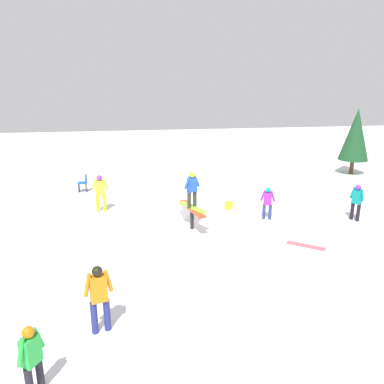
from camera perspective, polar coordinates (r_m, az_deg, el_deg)
The scene contains 13 objects.
ground_plane at distance 14.17m, azimuth -0.00°, elevation -5.62°, with size 60.00×60.00×0.00m, color white.
rail_feature at distance 13.92m, azimuth -0.00°, elevation -2.95°, with size 2.01×0.71×0.85m.
snow_kicker_ramp at distance 15.66m, azimuth -2.48°, elevation -2.11°, with size 1.80×1.50×0.69m, color white.
main_rider_on_rail at distance 13.68m, azimuth -0.00°, elevation 0.25°, with size 1.45×0.96×1.35m.
bystander_orange at distance 8.62m, azimuth -13.98°, elevation -15.06°, with size 0.30×0.64×1.59m.
bystander_teal at distance 16.13m, azimuth 23.79°, elevation -1.19°, with size 0.59×0.35×1.47m.
bystander_yellow at distance 16.23m, azimuth -13.80°, elevation 0.12°, with size 0.26×0.69×1.59m.
bystander_green at distance 7.57m, azimuth -23.24°, elevation -22.13°, with size 0.58×0.38×1.38m.
bystander_purple at distance 15.19m, azimuth 11.44°, elevation -1.45°, with size 0.30×0.59×1.32m.
loose_snowboard_coral at distance 13.32m, azimuth 16.94°, elevation -7.83°, with size 1.28×0.28×0.02m, color #EC5B62.
folding_chair at distance 19.52m, azimuth -16.22°, elevation 1.23°, with size 0.45×0.45×0.88m.
backpack_on_snow at distance 16.32m, azimuth 5.60°, elevation -2.04°, with size 0.30×0.22×0.34m, color yellow.
pine_tree_near at distance 24.12m, azimuth 23.67°, elevation 8.01°, with size 1.70×1.70×3.86m.
Camera 1 is at (12.96, -2.08, 5.34)m, focal length 35.00 mm.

